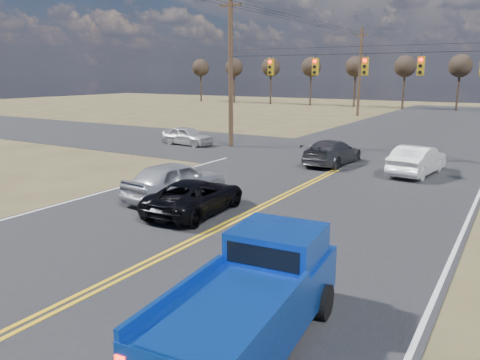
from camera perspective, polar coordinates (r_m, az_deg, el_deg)
The scene contains 12 objects.
ground at distance 12.95m, azimuth -10.34°, elevation -9.64°, with size 160.00×160.00×0.00m, color brown.
road_main at distance 21.09m, azimuth 7.93°, elevation -0.72°, with size 14.00×120.00×0.02m, color #28282B.
road_cross at distance 28.47m, azimuth 14.39°, elevation 2.53°, with size 120.00×12.00×0.02m, color #28282B.
signal_gantry at distance 27.70m, azimuth 15.86°, elevation 12.71°, with size 19.60×4.83×10.00m.
utility_poles at distance 27.09m, azimuth 14.37°, elevation 13.15°, with size 19.60×58.32×10.00m.
treeline at distance 36.72m, azimuth 19.17°, elevation 13.42°, with size 87.00×117.80×7.40m.
pickup_truck at distance 8.76m, azimuth 1.65°, elevation -14.18°, with size 2.40×5.25×1.91m.
silver_suv at distance 18.72m, azimuth -7.85°, elevation -0.02°, with size 1.83×4.55×1.55m, color #ADAEB5.
black_suv at distance 16.82m, azimuth -5.41°, elevation -1.98°, with size 2.05×4.45×1.24m, color black.
white_car_queue at distance 24.67m, azimuth 20.79°, elevation 2.27°, with size 1.55×4.45×1.47m, color white.
dgrey_car_queue at distance 26.26m, azimuth 11.18°, elevation 3.36°, with size 1.91×4.70×1.36m, color #37383C.
cross_car_west at distance 32.97m, azimuth -6.43°, elevation 5.37°, with size 3.84×1.54×1.31m, color #BEBEBE.
Camera 1 is at (8.08, -8.85, 4.91)m, focal length 35.00 mm.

